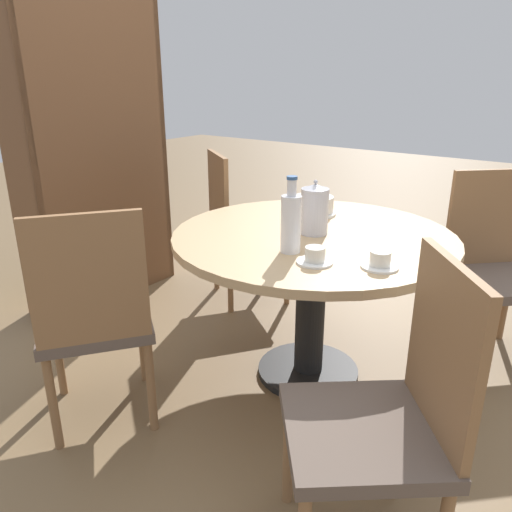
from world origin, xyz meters
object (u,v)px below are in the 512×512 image
at_px(chair_b, 495,264).
at_px(bookshelf, 96,165).
at_px(cake_main, 314,206).
at_px(chair_d, 95,316).
at_px(cup_a, 380,261).
at_px(chair_a, 388,413).
at_px(cup_b, 315,257).
at_px(water_bottle, 291,222).
at_px(chair_c, 240,225).
at_px(coffee_pot, 315,209).

bearing_deg(chair_b, bookshelf, 152.87).
bearing_deg(cake_main, chair_d, 162.18).
distance_m(chair_d, cup_a, 1.09).
bearing_deg(cake_main, bookshelf, 99.80).
height_order(chair_a, chair_d, same).
bearing_deg(chair_d, chair_a, 131.74).
distance_m(chair_a, cup_b, 0.64).
distance_m(water_bottle, cup_b, 0.18).
relative_size(chair_c, cup_a, 6.84).
distance_m(chair_b, bookshelf, 2.26).
bearing_deg(cup_a, cake_main, 48.65).
xyz_separation_m(coffee_pot, cup_a, (-0.21, -0.39, -0.08)).
distance_m(bookshelf, cup_b, 1.74).
bearing_deg(cup_b, chair_b, -23.42).
distance_m(chair_d, bookshelf, 1.36).
height_order(bookshelf, coffee_pot, bookshelf).
xyz_separation_m(chair_c, cake_main, (-0.22, -0.63, 0.26)).
distance_m(chair_d, coffee_pot, 0.99).
height_order(cup_a, cup_b, same).
xyz_separation_m(chair_b, cake_main, (-0.43, 0.77, 0.26)).
distance_m(chair_b, chair_d, 1.86).
xyz_separation_m(bookshelf, water_bottle, (-0.29, -1.56, -0.02)).
distance_m(chair_a, bookshelf, 2.30).
relative_size(cake_main, cup_b, 1.63).
bearing_deg(coffee_pot, chair_c, 58.18).
height_order(chair_b, water_bottle, water_bottle).
bearing_deg(bookshelf, water_bottle, 79.35).
xyz_separation_m(coffee_pot, cup_b, (-0.31, -0.18, -0.08)).
bearing_deg(coffee_pot, water_bottle, -169.84).
xyz_separation_m(coffee_pot, water_bottle, (-0.26, -0.05, 0.01)).
relative_size(water_bottle, cup_a, 2.19).
bearing_deg(chair_b, cake_main, 164.49).
bearing_deg(cake_main, chair_c, 70.72).
height_order(chair_d, cake_main, chair_d).
bearing_deg(cake_main, water_bottle, -159.12).
relative_size(chair_b, cake_main, 4.19).
bearing_deg(water_bottle, coffee_pot, 10.16).
xyz_separation_m(chair_b, chair_c, (-0.20, 1.41, 0.00)).
xyz_separation_m(water_bottle, cake_main, (0.53, 0.20, -0.08)).
distance_m(chair_d, water_bottle, 0.83).
relative_size(bookshelf, cup_b, 13.14).
bearing_deg(chair_c, cup_a, -174.73).
bearing_deg(chair_c, chair_b, -135.68).
bearing_deg(bookshelf, chair_d, 51.07).
xyz_separation_m(chair_c, water_bottle, (-0.75, -0.84, 0.34)).
height_order(cake_main, cup_b, cake_main).
relative_size(chair_b, chair_c, 1.00).
bearing_deg(chair_c, cake_main, -163.23).
bearing_deg(cup_b, cake_main, 30.35).
bearing_deg(chair_d, cup_b, 161.59).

